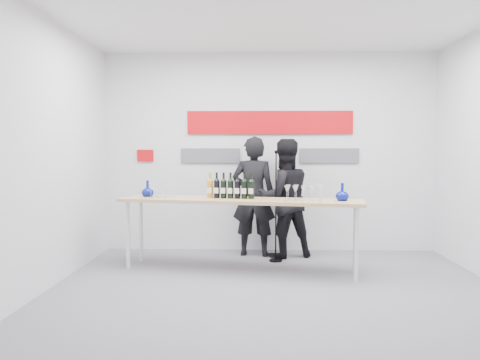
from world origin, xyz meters
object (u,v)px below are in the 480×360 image
at_px(presenter_left, 254,196).
at_px(presenter_right, 284,198).
at_px(mic_stand, 276,228).
at_px(tasting_table, 240,204).

bearing_deg(presenter_left, presenter_right, 179.14).
relative_size(presenter_left, mic_stand, 1.13).
relative_size(tasting_table, presenter_right, 1.84).
xyz_separation_m(tasting_table, mic_stand, (0.48, 0.53, -0.38)).
bearing_deg(presenter_right, presenter_left, -24.46).
height_order(tasting_table, mic_stand, mic_stand).
xyz_separation_m(presenter_right, mic_stand, (-0.13, -0.30, -0.38)).
xyz_separation_m(presenter_left, mic_stand, (0.31, -0.36, -0.40)).
bearing_deg(mic_stand, tasting_table, -128.65).
relative_size(presenter_left, presenter_right, 1.02).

